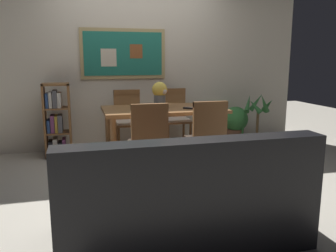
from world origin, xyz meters
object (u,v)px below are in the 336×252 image
at_px(dining_chair_far_right, 175,114).
at_px(dining_table, 163,116).
at_px(bookshelf, 57,122).
at_px(flower_vase, 160,93).
at_px(tv_remote, 189,108).
at_px(dining_chair_far_left, 128,116).
at_px(dining_chair_near_right, 206,134).
at_px(potted_ivy, 235,123).
at_px(leather_couch, 183,202).
at_px(dining_chair_near_left, 148,138).
at_px(potted_palm, 257,126).

bearing_deg(dining_chair_far_right, dining_table, -115.86).
height_order(dining_table, bookshelf, bookshelf).
distance_m(flower_vase, tv_remote, 0.43).
bearing_deg(bookshelf, dining_chair_far_left, -2.23).
distance_m(dining_chair_far_right, tv_remote, 0.95).
height_order(dining_table, flower_vase, flower_vase).
xyz_separation_m(dining_table, dining_chair_near_right, (0.31, -0.72, -0.10)).
bearing_deg(flower_vase, bookshelf, 152.44).
xyz_separation_m(dining_table, dining_chair_far_right, (0.36, 0.75, -0.10)).
bearing_deg(flower_vase, potted_ivy, 26.41).
xyz_separation_m(dining_chair_near_right, leather_couch, (-0.64, -1.20, -0.23)).
bearing_deg(dining_chair_near_left, dining_table, 64.81).
bearing_deg(dining_chair_far_left, potted_ivy, 1.63).
xyz_separation_m(leather_couch, potted_ivy, (1.70, 2.68, 0.03)).
bearing_deg(dining_chair_near_right, dining_chair_far_left, 114.80).
bearing_deg(tv_remote, potted_palm, 25.46).
xyz_separation_m(leather_couch, tv_remote, (0.62, 1.75, 0.44)).
bearing_deg(leather_couch, tv_remote, 70.45).
bearing_deg(potted_ivy, leather_couch, -122.42).
xyz_separation_m(potted_ivy, tv_remote, (-1.08, -0.93, 0.41)).
bearing_deg(dining_chair_far_right, potted_palm, -14.18).
xyz_separation_m(dining_chair_far_left, dining_chair_near_right, (0.66, -1.43, 0.00)).
xyz_separation_m(dining_chair_near_left, potted_ivy, (1.72, 1.50, -0.20)).
bearing_deg(potted_palm, dining_chair_near_left, -148.40).
distance_m(dining_chair_far_left, potted_ivy, 1.73).
distance_m(potted_ivy, tv_remote, 1.48).
height_order(dining_chair_far_left, dining_chair_near_right, same).
xyz_separation_m(leather_couch, bookshelf, (-1.01, 2.66, 0.17)).
height_order(dining_table, dining_chair_near_right, dining_chair_near_right).
height_order(dining_table, potted_palm, potted_palm).
height_order(dining_chair_near_left, leather_couch, dining_chair_near_left).
distance_m(dining_chair_far_right, potted_palm, 1.27).
bearing_deg(potted_palm, tv_remote, -154.54).
bearing_deg(flower_vase, dining_table, -60.48).
relative_size(dining_chair_near_right, tv_remote, 5.99).
xyz_separation_m(dining_chair_near_left, tv_remote, (0.64, 0.57, 0.21)).
xyz_separation_m(dining_table, tv_remote, (0.29, -0.17, 0.11)).
height_order(dining_chair_near_left, potted_ivy, dining_chair_near_left).
distance_m(dining_chair_near_left, bookshelf, 1.79).
bearing_deg(potted_palm, dining_chair_far_left, 172.31).
xyz_separation_m(leather_couch, flower_vase, (0.30, 1.98, 0.61)).
xyz_separation_m(dining_chair_far_right, bookshelf, (-1.71, -0.01, -0.05)).
bearing_deg(dining_chair_near_right, dining_chair_far_right, 87.85).
bearing_deg(potted_palm, flower_vase, -166.60).
height_order(leather_couch, potted_ivy, leather_couch).
height_order(dining_chair_far_left, potted_ivy, dining_chair_far_left).
bearing_deg(dining_table, tv_remote, -31.04).
distance_m(dining_chair_far_left, bookshelf, 0.99).
bearing_deg(leather_couch, dining_chair_far_right, 75.41).
relative_size(bookshelf, potted_ivy, 1.68).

